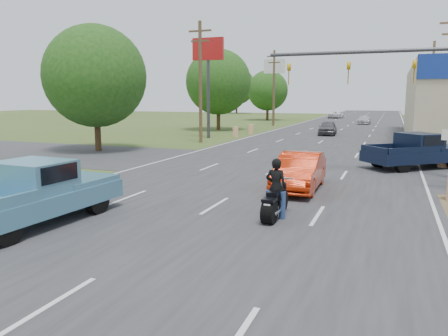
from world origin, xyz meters
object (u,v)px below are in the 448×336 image
at_px(rider, 276,190).
at_px(blue_pickup, 36,192).
at_px(red_convertible, 299,172).
at_px(motorcycle, 275,203).
at_px(distant_car_grey, 328,128).
at_px(distant_car_white, 336,115).
at_px(distant_car_silver, 364,120).
at_px(navy_pickup, 419,151).

height_order(rider, blue_pickup, blue_pickup).
bearing_deg(red_convertible, rider, -89.06).
height_order(motorcycle, distant_car_grey, distant_car_grey).
distance_m(red_convertible, distant_car_grey, 27.94).
xyz_separation_m(motorcycle, distant_car_grey, (-2.89, 32.48, 0.20)).
height_order(motorcycle, distant_car_white, distant_car_white).
bearing_deg(distant_car_grey, distant_car_silver, 79.61).
xyz_separation_m(blue_pickup, navy_pickup, (11.39, 15.69, -0.01)).
xyz_separation_m(navy_pickup, distant_car_white, (-11.35, 57.59, -0.31)).
height_order(rider, distant_car_grey, rider).
xyz_separation_m(blue_pickup, distant_car_white, (0.04, 73.28, -0.33)).
relative_size(red_convertible, rider, 2.53).
height_order(navy_pickup, distant_car_grey, navy_pickup).
bearing_deg(distant_car_silver, distant_car_grey, -95.50).
xyz_separation_m(rider, distant_car_white, (-6.63, 70.17, -0.27)).
distance_m(rider, blue_pickup, 7.36).
bearing_deg(red_convertible, motorcycle, -89.12).
relative_size(motorcycle, distant_car_silver, 0.56).
xyz_separation_m(red_convertible, distant_car_white, (-6.46, 65.57, -0.12)).
bearing_deg(distant_car_grey, red_convertible, -88.37).
bearing_deg(rider, distant_car_grey, -83.17).
distance_m(red_convertible, distant_car_silver, 48.36).
height_order(distant_car_grey, distant_car_silver, distant_car_grey).
distance_m(navy_pickup, distant_car_white, 58.70).
bearing_deg(motorcycle, red_convertible, 93.89).
height_order(rider, distant_car_white, rider).
bearing_deg(motorcycle, distant_car_white, 97.13).
bearing_deg(red_convertible, distant_car_grey, 94.29).
distance_m(blue_pickup, distant_car_silver, 56.41).
distance_m(rider, distant_car_grey, 32.54).
height_order(red_convertible, blue_pickup, blue_pickup).
relative_size(motorcycle, rider, 1.29).
bearing_deg(rider, distant_car_white, -82.87).
xyz_separation_m(blue_pickup, distant_car_silver, (6.10, 56.08, -0.36)).
bearing_deg(motorcycle, rider, 90.00).
distance_m(navy_pickup, distant_car_grey, 21.25).
bearing_deg(blue_pickup, motorcycle, 27.69).
bearing_deg(distant_car_grey, rider, -88.84).
xyz_separation_m(motorcycle, rider, (0.00, 0.07, 0.39)).
height_order(distant_car_silver, distant_car_white, distant_car_white).
distance_m(navy_pickup, distant_car_silver, 40.73).
distance_m(rider, navy_pickup, 13.43).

